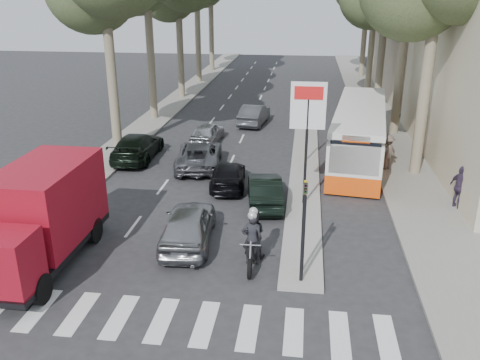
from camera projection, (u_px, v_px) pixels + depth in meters
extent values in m
plane|color=#28282B|center=(213.00, 256.00, 18.66)|extent=(120.00, 120.00, 0.00)
cube|color=gray|center=(374.00, 110.00, 40.78)|extent=(3.20, 70.00, 0.12)
cube|color=gray|center=(181.00, 97.00, 45.57)|extent=(2.40, 64.00, 0.12)
cube|color=gray|center=(305.00, 162.00, 28.44)|extent=(1.50, 26.00, 0.16)
cube|color=#B7A88E|center=(449.00, 3.00, 45.47)|extent=(11.00, 20.00, 16.00)
cylinder|color=yellow|center=(303.00, 230.00, 16.72)|extent=(0.10, 0.10, 3.50)
cylinder|color=yellow|center=(305.00, 170.00, 22.28)|extent=(0.10, 0.10, 3.50)
cylinder|color=yellow|center=(306.00, 133.00, 27.85)|extent=(0.10, 0.10, 3.50)
cylinder|color=black|center=(306.00, 151.00, 21.98)|extent=(0.12, 0.12, 5.20)
cube|color=white|center=(308.00, 106.00, 21.27)|extent=(1.50, 0.10, 2.00)
cube|color=red|center=(309.00, 93.00, 21.02)|extent=(1.20, 0.02, 0.55)
cylinder|color=black|center=(303.00, 241.00, 16.31)|extent=(0.12, 0.12, 3.20)
imported|color=black|center=(305.00, 198.00, 15.78)|extent=(0.16, 0.41, 1.00)
cylinder|color=#6B604C|center=(112.00, 81.00, 29.27)|extent=(0.56, 0.56, 8.40)
cylinder|color=#6B604C|center=(151.00, 58.00, 36.60)|extent=(0.56, 0.56, 8.96)
cylinder|color=#6B604C|center=(180.00, 51.00, 44.14)|extent=(0.56, 0.56, 8.12)
cylinder|color=#6B604C|center=(198.00, 35.00, 51.32)|extent=(0.56, 0.56, 9.52)
cylinder|color=#6B604C|center=(211.00, 33.00, 58.90)|extent=(0.56, 0.56, 8.68)
cylinder|color=#6B604C|center=(424.00, 95.00, 25.35)|extent=(0.56, 0.56, 8.40)
cylinder|color=#6B604C|center=(401.00, 64.00, 32.61)|extent=(0.56, 0.56, 9.24)
cylinder|color=#6B604C|center=(381.00, 59.00, 40.30)|extent=(0.56, 0.56, 7.84)
cylinder|color=#6B604C|center=(372.00, 42.00, 47.50)|extent=(0.56, 0.56, 8.96)
cylinder|color=#6B604C|center=(364.00, 37.00, 55.01)|extent=(0.56, 0.56, 8.40)
imported|color=gray|center=(188.00, 225.00, 19.34)|extent=(2.18, 4.67, 1.55)
imported|color=black|center=(265.00, 190.00, 22.87)|extent=(2.01, 4.33, 1.37)
imported|color=#52545A|center=(199.00, 155.00, 27.68)|extent=(2.96, 5.29, 1.40)
imported|color=black|center=(228.00, 175.00, 25.00)|extent=(2.09, 4.26, 1.19)
imported|color=#B0B2B9|center=(207.00, 132.00, 32.13)|extent=(1.85, 3.99, 1.32)
imported|color=#45474C|center=(254.00, 114.00, 36.43)|extent=(2.04, 4.52, 1.44)
imported|color=black|center=(137.00, 146.00, 29.00)|extent=(2.21, 5.18, 1.49)
cube|color=black|center=(42.00, 250.00, 17.84)|extent=(2.42, 6.51, 0.27)
cylinder|color=black|center=(40.00, 289.00, 15.73)|extent=(0.33, 0.98, 0.97)
cylinder|color=black|center=(41.00, 227.00, 19.82)|extent=(0.33, 0.98, 0.97)
cylinder|color=black|center=(94.00, 230.00, 19.54)|extent=(0.33, 0.98, 0.97)
cube|color=maroon|center=(48.00, 201.00, 18.10)|extent=(2.52, 4.56, 2.71)
cube|color=#EE4C0D|center=(358.00, 150.00, 28.92)|extent=(4.04, 12.07, 0.93)
cube|color=silver|center=(359.00, 129.00, 28.48)|extent=(4.04, 12.07, 1.54)
cube|color=black|center=(360.00, 124.00, 28.37)|extent=(4.00, 11.60, 0.88)
cube|color=silver|center=(361.00, 109.00, 28.08)|extent=(4.04, 12.07, 0.31)
cube|color=black|center=(354.00, 158.00, 23.10)|extent=(2.25, 0.34, 1.54)
cube|color=#EE4C0D|center=(356.00, 139.00, 22.78)|extent=(1.23, 0.21, 0.33)
cylinder|color=black|center=(331.00, 172.00, 25.81)|extent=(0.41, 1.02, 0.99)
cylinder|color=black|center=(378.00, 176.00, 25.25)|extent=(0.41, 1.02, 0.99)
cylinder|color=black|center=(341.00, 134.00, 32.45)|extent=(0.41, 1.02, 0.99)
cylinder|color=black|center=(379.00, 137.00, 31.89)|extent=(0.41, 1.02, 0.99)
cylinder|color=black|center=(250.00, 268.00, 17.12)|extent=(0.13, 0.74, 0.74)
cylinder|color=black|center=(254.00, 244.00, 18.72)|extent=(0.13, 0.74, 0.74)
cylinder|color=silver|center=(250.00, 256.00, 17.04)|extent=(0.08, 0.46, 0.92)
cube|color=black|center=(252.00, 251.00, 17.92)|extent=(0.27, 0.87, 0.34)
cube|color=black|center=(252.00, 247.00, 17.60)|extent=(0.36, 0.52, 0.25)
cube|color=black|center=(253.00, 241.00, 18.16)|extent=(0.34, 0.75, 0.14)
cylinder|color=silver|center=(250.00, 245.00, 16.98)|extent=(0.71, 0.06, 0.05)
imported|color=black|center=(252.00, 238.00, 17.74)|extent=(0.71, 0.48, 1.93)
imported|color=black|center=(253.00, 234.00, 18.19)|extent=(0.89, 0.51, 1.81)
sphere|color=#B2B2B7|center=(252.00, 216.00, 17.37)|extent=(0.32, 0.32, 0.32)
sphere|color=#B2B2B7|center=(253.00, 212.00, 17.84)|extent=(0.32, 0.32, 0.32)
imported|color=#392D43|center=(460.00, 187.00, 22.14)|extent=(1.01, 1.25, 1.92)
imported|color=brown|center=(387.00, 152.00, 26.96)|extent=(1.29, 1.17, 1.88)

